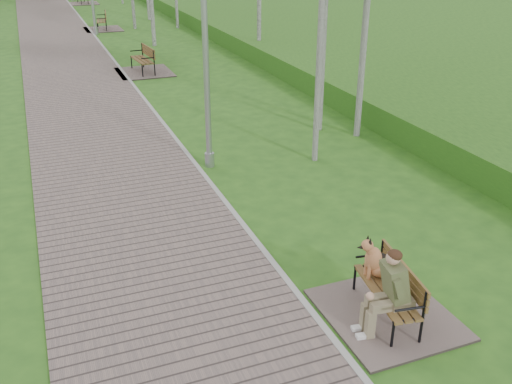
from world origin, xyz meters
The scene contains 9 objects.
ground centered at (0.00, 0.00, 0.00)m, with size 120.00×120.00×0.00m, color #29551B.
walkway centered at (-1.75, 21.50, 0.02)m, with size 3.50×67.00×0.04m, color #665753.
kerb centered at (0.00, 21.50, 0.03)m, with size 0.10×67.00×0.05m, color #999993.
embankment centered at (12.00, 20.00, 0.00)m, with size 14.00×70.00×1.60m, color #448523.
bench_main centered at (0.87, -5.12, 0.41)m, with size 1.68×1.86×1.46m.
bench_second centered at (0.70, 10.69, 0.22)m, with size 1.94×2.15×1.19m.
bench_third centered at (0.64, 21.24, 0.21)m, with size 1.88×2.08×1.15m.
bench_far centered at (0.92, 33.13, 0.23)m, with size 1.99×2.21×1.22m.
lamp_post_near centered at (0.29, 1.07, 2.60)m, with size 0.21×0.21×5.55m.
Camera 1 is at (-3.12, -10.46, 4.94)m, focal length 40.00 mm.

